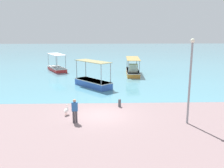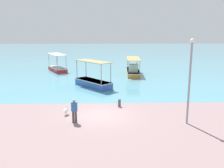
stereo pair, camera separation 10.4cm
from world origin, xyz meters
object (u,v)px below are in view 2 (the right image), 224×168
Objects in this scene: fishing_boat_far_right at (93,82)px; fishing_boat_near_right at (133,71)px; pelican at (66,110)px; fisherman_standing at (74,110)px; lamp_post at (190,77)px; fishing_boat_center at (57,68)px; mooring_bollard at (119,103)px.

fishing_boat_near_right is at bearing 54.17° from fishing_boat_far_right.
fisherman_standing reaches higher than pelican.
fisherman_standing is at bearing -62.63° from pelican.
fishing_boat_far_right is at bearing 121.65° from lamp_post.
fishing_boat_center is 7.58× the size of mooring_bollard.
fisherman_standing is (-7.71, 0.32, -2.32)m from lamp_post.
lamp_post reaches higher than fishing_boat_center.
fishing_boat_center is 26.00m from lamp_post.
pelican is at bearing -99.82° from fishing_boat_far_right.
lamp_post is 8.05m from fisherman_standing.
mooring_bollard is 0.40× the size of fisherman_standing.
fishing_boat_near_right is at bearing -18.57° from fishing_boat_center.
fisherman_standing is (5.27, -22.04, 0.42)m from fishing_boat_center.
mooring_bollard is at bearing 139.11° from lamp_post.
lamp_post is at bearing -2.41° from fisherman_standing.
fisherman_standing is (-3.29, -3.50, 0.54)m from mooring_bollard.
fishing_boat_center reaches higher than fisherman_standing.
fishing_boat_near_right is 14.99m from mooring_bollard.
mooring_bollard is 4.83m from fisherman_standing.
pelican is at bearing -77.75° from fishing_boat_center.
lamp_post is 6.51m from mooring_bollard.
fishing_boat_near_right is at bearing 71.63° from fisherman_standing.
fisherman_standing is at bearing -108.37° from fishing_boat_near_right.
lamp_post reaches higher than fisherman_standing.
fisherman_standing is at bearing -76.55° from fishing_boat_center.
lamp_post is 3.40× the size of fisherman_standing.
fishing_boat_near_right is 9.01× the size of mooring_bollard.
fishing_boat_far_right is 9.45m from pelican.
fishing_boat_center is 1.07× the size of fishing_boat_far_right.
fishing_boat_far_right reaches higher than fishing_boat_center.
fishing_boat_far_right is 0.84× the size of lamp_post.
fishing_boat_far_right is at bearing 85.94° from fisherman_standing.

